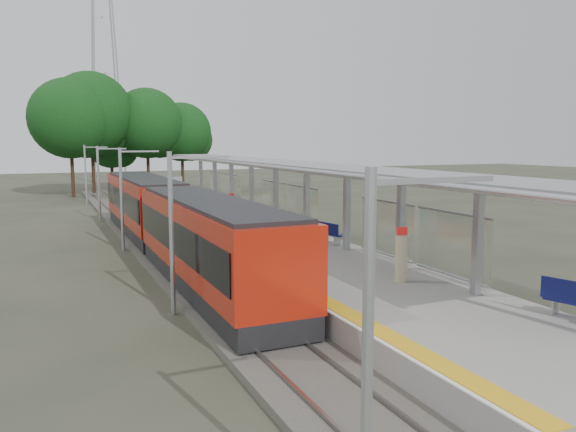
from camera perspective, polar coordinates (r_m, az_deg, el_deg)
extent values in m
plane|color=#474438|center=(16.08, 17.83, -13.62)|extent=(200.00, 200.00, 0.00)
cube|color=#59544C|center=(32.08, -13.42, -2.67)|extent=(3.00, 70.00, 0.24)
cube|color=gray|center=(33.11, -5.76, -1.52)|extent=(6.00, 50.00, 1.00)
cube|color=gold|center=(32.34, -10.07, -0.89)|extent=(0.60, 50.00, 0.02)
cube|color=#9EA0A5|center=(57.09, -13.64, 3.24)|extent=(6.00, 0.10, 1.20)
cube|color=black|center=(21.23, -7.83, -6.29)|extent=(2.50, 13.50, 0.70)
cube|color=#AA1B0C|center=(20.90, -7.91, -2.03)|extent=(2.65, 13.50, 2.50)
cube|color=black|center=(20.89, -7.91, -1.90)|extent=(2.72, 12.96, 1.20)
cube|color=black|center=(20.73, -7.97, 1.51)|extent=(2.40, 12.82, 0.15)
cube|color=#0B6174|center=(21.34, -4.39, -2.19)|extent=(0.04, 1.30, 2.00)
cylinder|color=black|center=(16.99, -3.29, -10.84)|extent=(2.20, 0.70, 0.70)
cube|color=black|center=(34.76, -14.31, -1.03)|extent=(2.50, 13.50, 0.70)
cube|color=#AA1B0C|center=(34.57, -14.40, 1.59)|extent=(2.65, 13.50, 2.50)
cube|color=black|center=(34.56, -14.40, 1.68)|extent=(2.72, 12.96, 1.20)
cube|color=black|center=(34.46, -14.47, 3.74)|extent=(2.40, 12.83, 0.15)
cube|color=#0B6174|center=(34.83, -12.18, 1.46)|extent=(0.04, 1.30, 2.00)
cylinder|color=black|center=(30.22, -12.78, -2.83)|extent=(2.20, 0.70, 0.70)
cube|color=black|center=(27.71, -11.94, -0.29)|extent=(2.30, 0.80, 2.40)
cube|color=#9EA0A5|center=(18.10, 18.72, -2.25)|extent=(0.25, 0.25, 3.50)
cube|color=#9EA0A5|center=(21.17, 11.39, -0.62)|extent=(0.25, 0.25, 3.50)
cube|color=#9EA0A5|center=(24.51, 5.99, 0.59)|extent=(0.25, 0.25, 3.50)
cube|color=#9EA0A5|center=(28.02, 1.92, 1.51)|extent=(0.25, 0.25, 3.50)
cube|color=#9EA0A5|center=(31.65, -1.24, 2.21)|extent=(0.25, 0.25, 3.50)
cube|color=#9EA0A5|center=(35.36, -3.74, 2.76)|extent=(0.25, 0.25, 3.50)
cube|color=#9EA0A5|center=(39.13, -5.77, 3.20)|extent=(0.25, 0.25, 3.50)
cube|color=#9EA0A5|center=(42.94, -7.44, 3.56)|extent=(0.25, 0.25, 3.50)
cube|color=#9EA0A5|center=(46.78, -8.84, 3.86)|extent=(0.25, 0.25, 3.50)
cube|color=gray|center=(29.54, -0.47, 5.38)|extent=(3.20, 38.00, 0.16)
cylinder|color=#9EA0A5|center=(28.96, -3.29, 5.17)|extent=(0.24, 38.00, 0.24)
cube|color=silver|center=(20.12, 16.27, -2.79)|extent=(0.05, 3.70, 2.20)
cube|color=silver|center=(23.27, 9.92, -1.22)|extent=(0.05, 3.70, 2.20)
cube|color=silver|center=(30.18, 1.45, 0.89)|extent=(0.05, 3.70, 2.20)
cube|color=silver|center=(33.81, -1.45, 1.62)|extent=(0.05, 3.70, 2.20)
cube|color=silver|center=(41.29, -5.70, 2.67)|extent=(0.05, 3.70, 2.20)
cube|color=silver|center=(45.09, -7.30, 3.05)|extent=(0.05, 3.70, 2.20)
cylinder|color=#382316|center=(61.80, -21.05, 4.27)|extent=(0.36, 0.36, 5.36)
sphere|color=#154A19|center=(61.77, -21.29, 9.23)|extent=(8.15, 8.15, 8.15)
cylinder|color=#382316|center=(63.69, -19.18, 4.62)|extent=(0.36, 0.36, 5.77)
sphere|color=#154A19|center=(63.69, -19.41, 9.81)|extent=(8.77, 8.77, 8.77)
cylinder|color=#382316|center=(67.65, -17.43, 3.93)|extent=(0.36, 0.36, 3.62)
sphere|color=#154A19|center=(67.54, -17.55, 7.00)|extent=(5.51, 5.51, 5.51)
cylinder|color=#382316|center=(65.32, -14.01, 4.61)|extent=(0.36, 0.36, 5.15)
sphere|color=#154A19|center=(65.27, -14.16, 9.12)|extent=(7.82, 7.82, 7.82)
cylinder|color=#382316|center=(68.06, -10.66, 4.56)|extent=(0.36, 0.36, 4.54)
sphere|color=#154A19|center=(67.98, -10.75, 8.38)|extent=(6.90, 6.90, 6.90)
cylinder|color=#9EA0A5|center=(7.80, 8.05, -15.24)|extent=(0.16, 0.16, 5.40)
cube|color=#9EA0A5|center=(7.79, 14.65, 3.53)|extent=(2.00, 0.08, 0.08)
cylinder|color=#9EA0A5|center=(18.73, -11.75, -1.84)|extent=(0.16, 0.16, 5.40)
cube|color=#9EA0A5|center=(18.73, -8.95, 5.91)|extent=(2.00, 0.08, 0.08)
cylinder|color=#9EA0A5|center=(30.47, -16.55, 1.59)|extent=(0.16, 0.16, 5.40)
cube|color=#9EA0A5|center=(30.47, -14.85, 6.37)|extent=(2.00, 0.08, 0.08)
cylinder|color=#9EA0A5|center=(42.36, -18.67, 3.11)|extent=(0.16, 0.16, 5.40)
cube|color=#9EA0A5|center=(42.36, -17.46, 6.54)|extent=(2.00, 0.08, 0.08)
cylinder|color=#9EA0A5|center=(54.30, -19.87, 3.95)|extent=(0.16, 0.16, 5.40)
cube|color=#9EA0A5|center=(54.30, -18.93, 6.64)|extent=(2.00, 0.08, 0.08)
cube|color=#0F134F|center=(16.88, 27.25, -7.82)|extent=(0.95, 1.66, 0.06)
cube|color=#0F134F|center=(16.64, 26.85, -6.87)|extent=(0.55, 1.54, 0.58)
cube|color=#9EA0A5|center=(17.33, 25.55, -8.17)|extent=(0.42, 0.19, 0.47)
cube|color=#0F134F|center=(26.20, 4.44, -1.85)|extent=(0.72, 1.49, 0.06)
cube|color=#0F134F|center=(26.07, 4.07, -1.26)|extent=(0.36, 1.41, 0.52)
cube|color=#9EA0A5|center=(25.75, 5.04, -2.52)|extent=(0.38, 0.14, 0.42)
cube|color=#9EA0A5|center=(26.74, 3.85, -2.13)|extent=(0.38, 0.14, 0.42)
cube|color=#0F134F|center=(41.60, -7.28, 1.65)|extent=(0.69, 1.58, 0.06)
cube|color=#0F134F|center=(41.51, -7.55, 2.06)|extent=(0.30, 1.52, 0.56)
cube|color=#9EA0A5|center=(41.04, -7.02, 1.25)|extent=(0.41, 0.12, 0.45)
cube|color=#9EA0A5|center=(42.21, -7.51, 1.41)|extent=(0.41, 0.12, 0.45)
cylinder|color=#C3B48E|center=(19.37, 11.43, -4.27)|extent=(0.42, 0.42, 1.58)
cube|color=red|center=(19.20, 11.51, -1.50)|extent=(0.37, 0.14, 0.26)
cylinder|color=#C3B48E|center=(34.19, -5.74, 0.77)|extent=(0.36, 0.36, 1.36)
cube|color=red|center=(34.11, -5.76, 2.12)|extent=(0.32, 0.06, 0.23)
cylinder|color=#9EA0A5|center=(26.82, 1.00, -1.49)|extent=(0.49, 0.49, 0.97)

